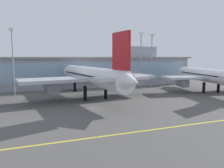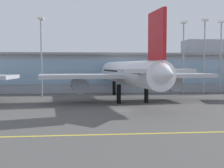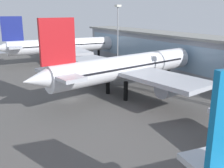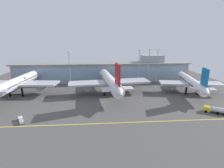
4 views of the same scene
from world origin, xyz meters
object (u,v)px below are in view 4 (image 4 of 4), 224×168
object	(u,v)px
fuel_tanker_truck	(215,110)
apron_light_mast_far_east	(157,62)
baggage_tug_near	(21,120)
apron_light_mast_centre	(69,64)
airliner_far_right	(191,82)
apron_light_mast_east	(139,62)
apron_light_mast_west	(149,62)
airliner_near_right	(110,81)
airliner_near_left	(18,83)

from	to	relation	value
fuel_tanker_truck	apron_light_mast_far_east	distance (m)	51.10
baggage_tug_near	apron_light_mast_centre	bearing A→B (deg)	-44.36
airliner_far_right	apron_light_mast_east	xyz separation A→B (m)	(-26.82, 20.86, 9.33)
fuel_tanker_truck	apron_light_mast_west	world-z (taller)	apron_light_mast_west
airliner_near_right	baggage_tug_near	xyz separation A→B (m)	(-36.88, -32.67, -6.75)
baggage_tug_near	apron_light_mast_far_east	size ratio (longest dim) A/B	0.23
airliner_near_right	apron_light_mast_east	distance (m)	29.19
airliner_near_left	baggage_tug_near	distance (m)	38.50
airliner_near_right	apron_light_mast_west	bearing A→B (deg)	-66.46
airliner_near_right	apron_light_mast_west	xyz separation A→B (m)	(27.67, 16.51, 8.62)
apron_light_mast_centre	apron_light_mast_east	bearing A→B (deg)	6.40
airliner_near_left	airliner_far_right	distance (m)	100.58
airliner_near_right	apron_light_mast_centre	bearing A→B (deg)	54.73
airliner_near_right	baggage_tug_near	distance (m)	49.73
fuel_tanker_truck	apron_light_mast_far_east	bearing A→B (deg)	-43.33
airliner_far_right	baggage_tug_near	xyz separation A→B (m)	(-84.86, -30.13, -5.73)
baggage_tug_near	airliner_near_left	bearing A→B (deg)	-5.26
airliner_far_right	apron_light_mast_centre	size ratio (longest dim) A/B	1.98
airliner_near_left	apron_light_mast_west	bearing A→B (deg)	-74.94
airliner_near_right	fuel_tanker_truck	bearing A→B (deg)	-132.01
airliner_near_right	baggage_tug_near	world-z (taller)	airliner_near_right
airliner_near_left	apron_light_mast_east	xyz separation A→B (m)	(73.66, 16.41, 8.55)
apron_light_mast_far_east	airliner_far_right	bearing A→B (deg)	-54.37
apron_light_mast_far_east	fuel_tanker_truck	bearing A→B (deg)	-77.80
airliner_far_right	apron_light_mast_east	bearing A→B (deg)	62.35
airliner_far_right	baggage_tug_near	bearing A→B (deg)	119.77
fuel_tanker_truck	baggage_tug_near	bearing A→B (deg)	35.97
apron_light_mast_west	fuel_tanker_truck	bearing A→B (deg)	-70.79
baggage_tug_near	apron_light_mast_east	bearing A→B (deg)	-78.27
apron_light_mast_east	apron_light_mast_centre	bearing A→B (deg)	-173.60
apron_light_mast_west	apron_light_mast_centre	xyz separation A→B (m)	(-52.45, -3.34, -0.47)
airliner_near_right	airliner_far_right	world-z (taller)	airliner_near_right
airliner_near_right	apron_light_mast_west	world-z (taller)	apron_light_mast_west
fuel_tanker_truck	apron_light_mast_centre	world-z (taller)	apron_light_mast_centre
apron_light_mast_east	airliner_near_right	bearing A→B (deg)	-139.11
apron_light_mast_west	apron_light_mast_centre	size ratio (longest dim) A/B	1.04
baggage_tug_near	fuel_tanker_truck	bearing A→B (deg)	-118.08
airliner_near_left	baggage_tug_near	bearing A→B (deg)	-150.95
apron_light_mast_far_east	apron_light_mast_centre	bearing A→B (deg)	-175.92
apron_light_mast_centre	fuel_tanker_truck	bearing A→B (deg)	-32.42
airliner_far_right	apron_light_mast_centre	xyz separation A→B (m)	(-72.75, 15.71, 9.17)
apron_light_mast_west	apron_light_mast_far_east	bearing A→B (deg)	7.78
apron_light_mast_west	baggage_tug_near	bearing A→B (deg)	-142.70
fuel_tanker_truck	baggage_tug_near	distance (m)	80.99
airliner_near_left	apron_light_mast_centre	distance (m)	31.08
fuel_tanker_truck	apron_light_mast_west	bearing A→B (deg)	-36.31
airliner_far_right	apron_light_mast_east	world-z (taller)	apron_light_mast_east
apron_light_mast_west	apron_light_mast_centre	distance (m)	52.56
apron_light_mast_east	airliner_far_right	bearing A→B (deg)	-37.88
airliner_far_right	fuel_tanker_truck	world-z (taller)	airliner_far_right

